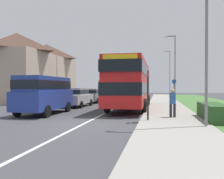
% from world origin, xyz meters
% --- Properties ---
extents(ground_plane, '(120.00, 120.00, 0.00)m').
position_xyz_m(ground_plane, '(0.00, 0.00, 0.00)').
color(ground_plane, '#424247').
extents(lane_marking_centre, '(0.14, 60.00, 0.01)m').
position_xyz_m(lane_marking_centre, '(0.00, 8.00, 0.00)').
color(lane_marking_centre, silver).
rests_on(lane_marking_centre, ground_plane).
extents(pavement_near_side, '(3.20, 68.00, 0.12)m').
position_xyz_m(pavement_near_side, '(4.20, 6.00, 0.06)').
color(pavement_near_side, '#9E998E').
rests_on(pavement_near_side, ground_plane).
extents(roadside_hedge, '(1.10, 3.59, 0.90)m').
position_xyz_m(roadside_hedge, '(6.30, 1.94, 0.45)').
color(roadside_hedge, '#2D5128').
rests_on(roadside_hedge, ground_plane).
extents(double_decker_bus, '(2.80, 10.54, 3.70)m').
position_xyz_m(double_decker_bus, '(1.35, 7.58, 2.14)').
color(double_decker_bus, red).
rests_on(double_decker_bus, ground_plane).
extents(parked_van_blue, '(2.11, 5.03, 2.42)m').
position_xyz_m(parked_van_blue, '(-3.74, 3.24, 1.43)').
color(parked_van_blue, navy).
rests_on(parked_van_blue, ground_plane).
extents(parked_car_silver, '(1.97, 4.53, 1.69)m').
position_xyz_m(parked_car_silver, '(-3.63, 8.87, 0.93)').
color(parked_car_silver, '#B7B7BC').
rests_on(parked_car_silver, ground_plane).
extents(parked_car_grey, '(1.99, 4.33, 1.56)m').
position_xyz_m(parked_car_grey, '(-3.70, 14.18, 0.87)').
color(parked_car_grey, slate).
rests_on(parked_car_grey, ground_plane).
extents(pedestrian_at_stop, '(0.34, 0.34, 1.67)m').
position_xyz_m(pedestrian_at_stop, '(4.28, 2.31, 0.98)').
color(pedestrian_at_stop, '#23232D').
rests_on(pedestrian_at_stop, ground_plane).
extents(bus_stop_sign, '(0.09, 0.52, 2.60)m').
position_xyz_m(bus_stop_sign, '(3.00, 1.00, 1.54)').
color(bus_stop_sign, black).
rests_on(bus_stop_sign, ground_plane).
extents(cycle_route_sign, '(0.44, 0.08, 2.52)m').
position_xyz_m(cycle_route_sign, '(5.10, 13.50, 1.43)').
color(cycle_route_sign, slate).
rests_on(cycle_route_sign, ground_plane).
extents(street_lamp_near, '(1.14, 0.20, 7.67)m').
position_xyz_m(street_lamp_near, '(5.38, -0.33, 4.39)').
color(street_lamp_near, slate).
rests_on(street_lamp_near, ground_plane).
extents(street_lamp_mid, '(1.14, 0.20, 7.09)m').
position_xyz_m(street_lamp_mid, '(5.13, 14.11, 4.09)').
color(street_lamp_mid, slate).
rests_on(street_lamp_mid, ground_plane).
extents(street_lamp_far, '(1.14, 0.20, 8.00)m').
position_xyz_m(street_lamp_far, '(5.44, 30.60, 4.55)').
color(street_lamp_far, slate).
rests_on(street_lamp_far, ground_plane).
extents(house_terrace_far_side, '(6.41, 13.73, 7.84)m').
position_xyz_m(house_terrace_far_side, '(-12.08, 16.23, 3.92)').
color(house_terrace_far_side, tan).
rests_on(house_terrace_far_side, ground_plane).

